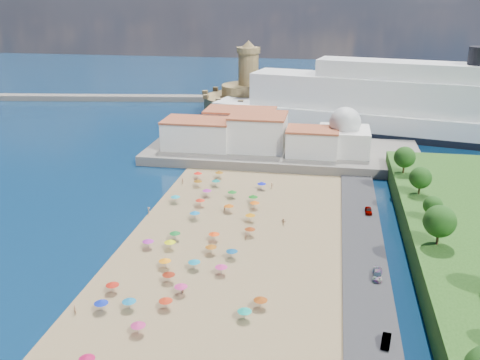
# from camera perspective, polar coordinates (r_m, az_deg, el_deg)

# --- Properties ---
(ground) EXTENTS (700.00, 700.00, 0.00)m
(ground) POSITION_cam_1_polar(r_m,az_deg,el_deg) (114.89, -4.16, -7.76)
(ground) COLOR #071938
(ground) RESTS_ON ground
(terrace) EXTENTS (90.00, 36.00, 3.00)m
(terrace) POSITION_cam_1_polar(r_m,az_deg,el_deg) (180.01, 4.53, 2.96)
(terrace) COLOR #59544C
(terrace) RESTS_ON ground
(jetty) EXTENTS (18.00, 70.00, 2.40)m
(jetty) POSITION_cam_1_polar(r_m,az_deg,el_deg) (216.49, -0.38, 5.77)
(jetty) COLOR #59544C
(jetty) RESTS_ON ground
(breakwater) EXTENTS (199.03, 34.77, 2.60)m
(breakwater) POSITION_cam_1_polar(r_m,az_deg,el_deg) (290.68, -18.28, 8.36)
(breakwater) COLOR #59544C
(breakwater) RESTS_ON ground
(waterfront_buildings) EXTENTS (57.00, 29.00, 11.00)m
(waterfront_buildings) POSITION_cam_1_polar(r_m,az_deg,el_deg) (180.54, 0.46, 5.17)
(waterfront_buildings) COLOR silver
(waterfront_buildings) RESTS_ON terrace
(domed_building) EXTENTS (16.00, 16.00, 15.00)m
(domed_building) POSITION_cam_1_polar(r_m,az_deg,el_deg) (175.45, 11.06, 4.75)
(domed_building) COLOR silver
(domed_building) RESTS_ON terrace
(fortress) EXTENTS (40.00, 40.00, 32.40)m
(fortress) POSITION_cam_1_polar(r_m,az_deg,el_deg) (244.23, 0.88, 8.66)
(fortress) COLOR #95794A
(fortress) RESTS_ON ground
(cruise_ship) EXTENTS (158.39, 55.63, 34.32)m
(cruise_ship) POSITION_cam_1_polar(r_m,az_deg,el_deg) (213.39, 17.95, 7.09)
(cruise_ship) COLOR black
(cruise_ship) RESTS_ON ground
(beach_parasols) EXTENTS (31.44, 116.05, 2.20)m
(beach_parasols) POSITION_cam_1_polar(r_m,az_deg,el_deg) (104.82, -6.36, -9.35)
(beach_parasols) COLOR gray
(beach_parasols) RESTS_ON beach
(beachgoers) EXTENTS (35.14, 96.66, 1.83)m
(beachgoers) POSITION_cam_1_polar(r_m,az_deg,el_deg) (119.12, -4.30, -6.13)
(beachgoers) COLOR tan
(beachgoers) RESTS_ON beach
(parked_cars) EXTENTS (2.29, 56.94, 1.40)m
(parked_cars) POSITION_cam_1_polar(r_m,az_deg,el_deg) (112.11, 14.23, -8.30)
(parked_cars) COLOR gray
(parked_cars) RESTS_ON promenade
(hillside_trees) EXTENTS (14.07, 110.92, 8.03)m
(hillside_trees) POSITION_cam_1_polar(r_m,az_deg,el_deg) (103.93, 21.72, -5.93)
(hillside_trees) COLOR #382314
(hillside_trees) RESTS_ON hillside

